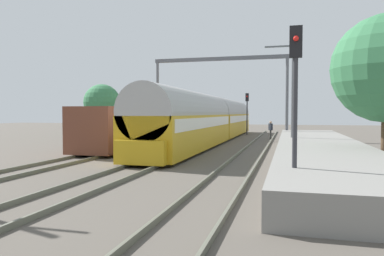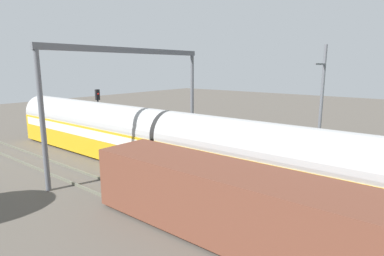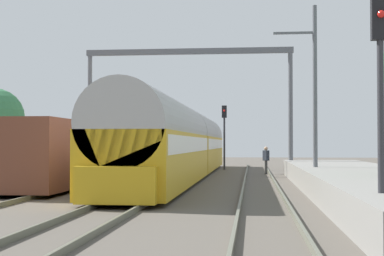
% 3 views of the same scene
% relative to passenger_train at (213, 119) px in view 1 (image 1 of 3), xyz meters
% --- Properties ---
extents(ground, '(120.00, 120.00, 0.00)m').
position_rel_passenger_train_xyz_m(ground, '(0.00, -12.04, -1.97)').
color(ground, '#554F47').
extents(track_far_west, '(1.52, 60.00, 0.16)m').
position_rel_passenger_train_xyz_m(track_far_west, '(-4.30, -12.04, -1.89)').
color(track_far_west, '#5E5F50').
rests_on(track_far_west, ground).
extents(track_west, '(1.52, 60.00, 0.16)m').
position_rel_passenger_train_xyz_m(track_west, '(0.00, -12.04, -1.89)').
color(track_west, '#5E5F50').
rests_on(track_west, ground).
extents(track_east, '(1.52, 60.00, 0.16)m').
position_rel_passenger_train_xyz_m(track_east, '(4.30, -12.04, -1.89)').
color(track_east, '#5E5F50').
rests_on(track_east, ground).
extents(platform, '(4.40, 28.00, 0.90)m').
position_rel_passenger_train_xyz_m(platform, '(8.12, -10.04, -1.52)').
color(platform, gray).
rests_on(platform, ground).
extents(passenger_train, '(2.93, 32.85, 3.82)m').
position_rel_passenger_train_xyz_m(passenger_train, '(0.00, 0.00, 0.00)').
color(passenger_train, gold).
rests_on(passenger_train, ground).
extents(freight_car, '(2.80, 13.00, 2.70)m').
position_rel_passenger_train_xyz_m(freight_car, '(-4.30, -7.35, -0.50)').
color(freight_car, brown).
rests_on(freight_car, ground).
extents(person_crossing, '(0.43, 0.47, 1.73)m').
position_rel_passenger_train_xyz_m(person_crossing, '(4.82, 3.87, -0.94)').
color(person_crossing, '#393939').
rests_on(person_crossing, ground).
extents(railway_signal_near, '(0.36, 0.30, 4.98)m').
position_rel_passenger_train_xyz_m(railway_signal_near, '(6.62, -20.65, 1.22)').
color(railway_signal_near, '#2D2D33').
rests_on(railway_signal_near, ground).
extents(railway_signal_far, '(0.36, 0.30, 4.72)m').
position_rel_passenger_train_xyz_m(railway_signal_far, '(1.92, 9.98, 1.07)').
color(railway_signal_far, '#2D2D33').
rests_on(railway_signal_far, ground).
extents(catenary_gantry, '(13.01, 0.28, 7.86)m').
position_rel_passenger_train_xyz_m(catenary_gantry, '(0.00, 3.12, 3.70)').
color(catenary_gantry, '#5A5D64').
rests_on(catenary_gantry, ground).
extents(catenary_pole_east_mid, '(1.90, 0.20, 8.00)m').
position_rel_passenger_train_xyz_m(catenary_pole_east_mid, '(6.66, -7.14, 2.18)').
color(catenary_pole_east_mid, '#5A5D64').
rests_on(catenary_pole_east_mid, ground).
extents(tree_west_background, '(3.95, 3.95, 5.62)m').
position_rel_passenger_train_xyz_m(tree_west_background, '(-13.14, 4.30, 1.66)').
color(tree_west_background, '#4C3826').
rests_on(tree_west_background, ground).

